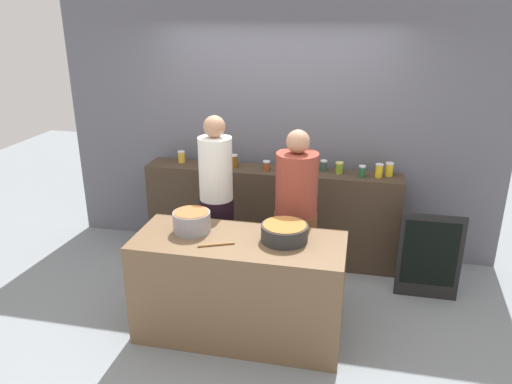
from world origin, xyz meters
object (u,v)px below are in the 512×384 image
at_px(preserve_jar_8, 362,171).
at_px(chalkboard_sign, 429,257).
at_px(cooking_pot_left, 192,222).
at_px(preserve_jar_6, 324,166).
at_px(preserve_jar_1, 205,160).
at_px(preserve_jar_5, 303,164).
at_px(preserve_jar_10, 389,169).
at_px(cook_with_tongs, 217,214).
at_px(cook_in_cap, 295,229).
at_px(preserve_jar_2, 216,158).
at_px(preserve_jar_9, 379,170).
at_px(preserve_jar_3, 234,161).
at_px(wooden_spoon, 216,245).
at_px(preserve_jar_0, 182,157).
at_px(preserve_jar_7, 339,168).
at_px(preserve_jar_4, 267,166).
at_px(cooking_pot_center, 284,232).

relative_size(preserve_jar_8, chalkboard_sign, 0.14).
bearing_deg(cooking_pot_left, preserve_jar_6, 55.78).
bearing_deg(preserve_jar_1, chalkboard_sign, -11.42).
height_order(preserve_jar_5, preserve_jar_6, preserve_jar_5).
distance_m(preserve_jar_10, cook_with_tongs, 1.79).
distance_m(preserve_jar_5, cook_in_cap, 0.93).
distance_m(cook_in_cap, chalkboard_sign, 1.31).
bearing_deg(chalkboard_sign, preserve_jar_5, 157.32).
relative_size(preserve_jar_1, preserve_jar_2, 0.85).
relative_size(preserve_jar_9, cook_in_cap, 0.08).
bearing_deg(cook_with_tongs, preserve_jar_3, 91.80).
xyz_separation_m(preserve_jar_1, cook_with_tongs, (0.34, -0.73, -0.29)).
distance_m(preserve_jar_10, cook_in_cap, 1.24).
bearing_deg(preserve_jar_2, preserve_jar_8, -4.08).
bearing_deg(cook_in_cap, wooden_spoon, -125.39).
height_order(preserve_jar_9, wooden_spoon, preserve_jar_9).
bearing_deg(preserve_jar_0, wooden_spoon, -61.54).
relative_size(preserve_jar_8, preserve_jar_10, 0.86).
relative_size(preserve_jar_8, cook_in_cap, 0.07).
height_order(preserve_jar_0, preserve_jar_9, preserve_jar_9).
xyz_separation_m(preserve_jar_1, cook_in_cap, (1.09, -0.80, -0.34)).
relative_size(preserve_jar_1, cook_with_tongs, 0.07).
xyz_separation_m(preserve_jar_1, preserve_jar_10, (1.91, 0.07, 0.01)).
bearing_deg(preserve_jar_7, cook_with_tongs, -144.32).
bearing_deg(preserve_jar_4, preserve_jar_1, 178.21).
bearing_deg(cooking_pot_left, preserve_jar_7, 50.56).
xyz_separation_m(preserve_jar_3, cooking_pot_center, (0.76, -1.33, -0.15)).
relative_size(cooking_pot_left, cook_in_cap, 0.19).
height_order(preserve_jar_3, preserve_jar_8, preserve_jar_3).
bearing_deg(preserve_jar_0, cooking_pot_center, -45.43).
xyz_separation_m(preserve_jar_8, cooking_pot_center, (-0.57, -1.29, -0.14)).
bearing_deg(preserve_jar_9, wooden_spoon, -128.99).
distance_m(preserve_jar_7, cook_with_tongs, 1.36).
relative_size(preserve_jar_3, chalkboard_sign, 0.16).
bearing_deg(preserve_jar_7, preserve_jar_2, 178.35).
xyz_separation_m(preserve_jar_4, cook_in_cap, (0.42, -0.77, -0.33)).
height_order(preserve_jar_4, wooden_spoon, preserve_jar_4).
xyz_separation_m(wooden_spoon, cook_in_cap, (0.52, 0.73, -0.15)).
relative_size(preserve_jar_3, preserve_jar_4, 1.36).
distance_m(preserve_jar_7, preserve_jar_9, 0.39).
bearing_deg(preserve_jar_6, preserve_jar_10, -1.70).
relative_size(preserve_jar_7, cook_in_cap, 0.07).
relative_size(preserve_jar_9, chalkboard_sign, 0.16).
xyz_separation_m(preserve_jar_0, preserve_jar_7, (1.71, -0.02, -0.00)).
bearing_deg(preserve_jar_9, preserve_jar_4, -178.75).
bearing_deg(preserve_jar_5, preserve_jar_4, -166.43).
distance_m(preserve_jar_6, wooden_spoon, 1.76).
bearing_deg(preserve_jar_10, preserve_jar_7, -177.23).
height_order(preserve_jar_7, preserve_jar_8, preserve_jar_8).
relative_size(preserve_jar_0, preserve_jar_3, 0.91).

